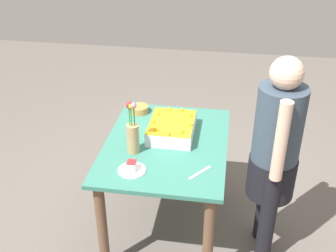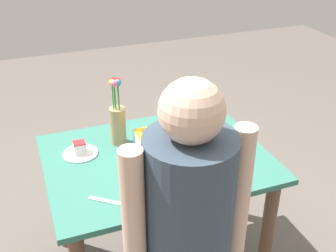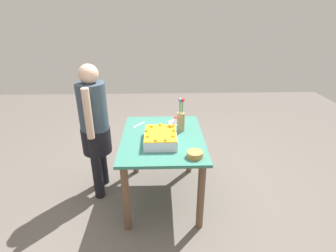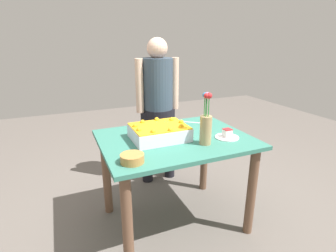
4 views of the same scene
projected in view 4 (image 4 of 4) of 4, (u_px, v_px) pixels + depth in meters
The scene contains 8 objects.
ground_plane at pixel (174, 220), 2.24m from camera, with size 8.00×8.00×0.00m, color #625A54.
dining_table at pixel (175, 154), 2.04m from camera, with size 1.12×0.85×0.76m.
sheet_cake at pixel (159, 132), 1.95m from camera, with size 0.41×0.32×0.13m.
serving_plate_with_slice at pixel (227, 135), 1.99m from camera, with size 0.18×0.18×0.07m.
cake_knife at pixel (195, 123), 2.35m from camera, with size 0.19×0.02×0.00m, color silver.
flower_vase at pixel (206, 125), 1.83m from camera, with size 0.08×0.08×0.37m.
fruit_bowl at pixel (132, 158), 1.58m from camera, with size 0.15×0.15×0.05m, color #B47E3F.
person_standing at pixel (158, 103), 2.65m from camera, with size 0.45×0.31×1.49m.
Camera 4 is at (-0.78, -1.70, 1.47)m, focal length 28.00 mm.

